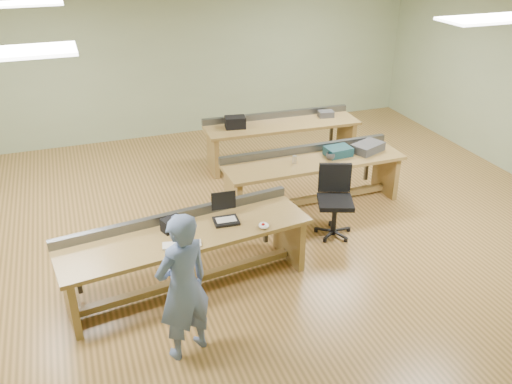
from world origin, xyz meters
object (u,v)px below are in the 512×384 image
(parts_bin_teal, at_px, (338,151))
(laptop_base, at_px, (226,221))
(workbench_front, at_px, (186,246))
(workbench_mid, at_px, (313,171))
(mug, at_px, (331,156))
(parts_bin_grey, at_px, (368,147))
(workbench_back, at_px, (281,133))
(task_chair, at_px, (334,210))
(drinks_can, at_px, (295,160))
(camera_bag, at_px, (172,224))
(person, at_px, (183,287))

(parts_bin_teal, bearing_deg, laptop_base, -148.15)
(workbench_front, xyz_separation_m, workbench_mid, (2.27, 1.40, -0.00))
(workbench_mid, height_order, parts_bin_teal, parts_bin_teal)
(mug, bearing_deg, workbench_front, -152.47)
(workbench_mid, relative_size, parts_bin_grey, 5.67)
(workbench_back, bearing_deg, task_chair, -93.06)
(parts_bin_grey, height_order, mug, parts_bin_grey)
(mug, bearing_deg, parts_bin_teal, 29.86)
(laptop_base, bearing_deg, workbench_front, -169.62)
(drinks_can, bearing_deg, parts_bin_teal, 3.70)
(laptop_base, relative_size, parts_bin_teal, 0.78)
(workbench_back, relative_size, camera_bag, 11.85)
(workbench_mid, bearing_deg, parts_bin_grey, -0.96)
(laptop_base, bearing_deg, workbench_mid, 41.56)
(parts_bin_grey, height_order, drinks_can, parts_bin_grey)
(camera_bag, distance_m, parts_bin_teal, 3.11)
(person, xyz_separation_m, task_chair, (2.46, 1.59, -0.44))
(workbench_mid, distance_m, drinks_can, 0.41)
(person, xyz_separation_m, camera_bag, (0.14, 1.16, 0.03))
(workbench_front, relative_size, camera_bag, 12.92)
(task_chair, distance_m, parts_bin_teal, 1.12)
(workbench_mid, height_order, camera_bag, camera_bag)
(parts_bin_grey, relative_size, drinks_can, 4.16)
(person, distance_m, camera_bag, 1.17)
(workbench_mid, relative_size, drinks_can, 23.60)
(laptop_base, xyz_separation_m, parts_bin_grey, (2.68, 1.34, 0.05))
(mug, bearing_deg, task_chair, -111.53)
(workbench_back, height_order, laptop_base, workbench_back)
(laptop_base, xyz_separation_m, drinks_can, (1.44, 1.31, 0.04))
(laptop_base, height_order, camera_bag, camera_bag)
(workbench_front, xyz_separation_m, task_chair, (2.19, 0.51, -0.20))
(workbench_back, distance_m, camera_bag, 3.92)
(parts_bin_teal, distance_m, mug, 0.21)
(workbench_front, xyz_separation_m, drinks_can, (1.95, 1.36, 0.25))
(workbench_mid, distance_m, workbench_back, 1.65)
(task_chair, height_order, mug, task_chair)
(camera_bag, distance_m, drinks_can, 2.44)
(laptop_base, distance_m, parts_bin_grey, 3.00)
(workbench_back, height_order, parts_bin_teal, parts_bin_teal)
(workbench_front, bearing_deg, parts_bin_teal, 20.45)
(drinks_can, bearing_deg, mug, -5.69)
(workbench_back, relative_size, person, 1.72)
(parts_bin_teal, bearing_deg, workbench_front, -152.31)
(workbench_mid, bearing_deg, camera_bag, -151.81)
(workbench_mid, xyz_separation_m, laptop_base, (-1.77, -1.35, 0.21))
(workbench_mid, bearing_deg, laptop_base, -143.13)
(workbench_back, relative_size, laptop_base, 9.39)
(parts_bin_teal, distance_m, drinks_can, 0.74)
(workbench_mid, bearing_deg, mug, -22.47)
(workbench_front, distance_m, workbench_back, 3.89)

